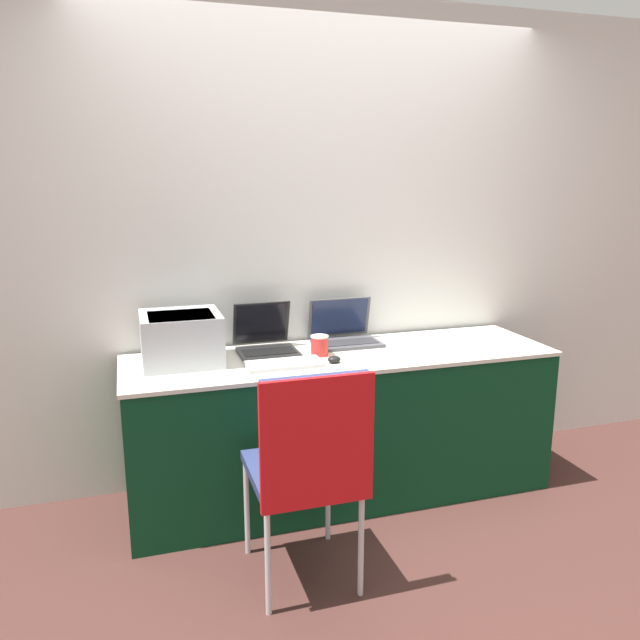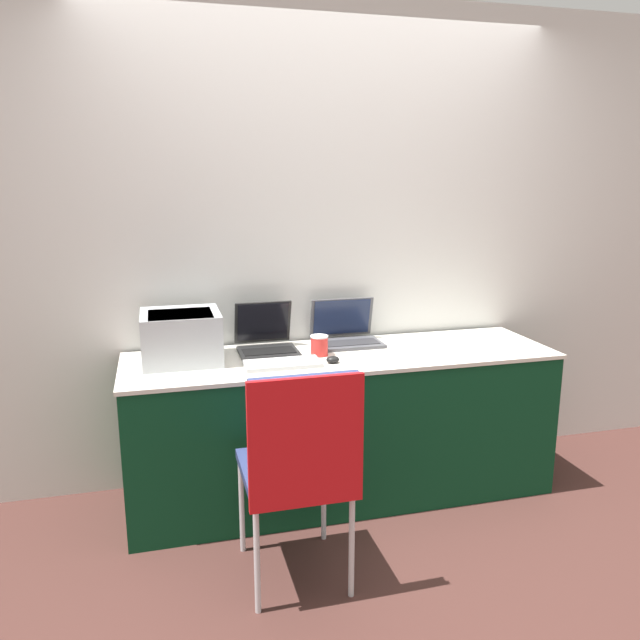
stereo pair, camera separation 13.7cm
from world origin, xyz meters
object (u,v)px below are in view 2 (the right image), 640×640
object	(u,v)px
printer	(181,335)
laptop_right	(346,334)
coffee_cup	(319,345)
mouse	(333,360)
laptop_left	(266,341)
chair	(300,456)
external_keyboard	(282,364)

from	to	relation	value
printer	laptop_right	distance (m)	0.90
coffee_cup	mouse	world-z (taller)	coffee_cup
laptop_left	chair	bearing A→B (deg)	-92.13
printer	external_keyboard	size ratio (longest dim) A/B	1.02
laptop_left	mouse	size ratio (longest dim) A/B	4.97
printer	external_keyboard	bearing A→B (deg)	-23.30
laptop_right	printer	bearing A→B (deg)	-172.08
printer	chair	size ratio (longest dim) A/B	0.39
laptop_right	laptop_left	bearing A→B (deg)	-174.52
laptop_left	chair	distance (m)	0.94
coffee_cup	mouse	distance (m)	0.15
external_keyboard	mouse	world-z (taller)	mouse
laptop_right	mouse	distance (m)	0.39
external_keyboard	chair	xyz separation A→B (m)	(-0.06, -0.63, -0.19)
external_keyboard	laptop_right	bearing A→B (deg)	37.46
laptop_left	laptop_right	xyz separation A→B (m)	(0.45, 0.04, -0.00)
printer	laptop_left	xyz separation A→B (m)	(0.44, 0.08, -0.08)
external_keyboard	mouse	distance (m)	0.25
external_keyboard	coffee_cup	xyz separation A→B (m)	(0.22, 0.13, 0.04)
mouse	external_keyboard	bearing A→B (deg)	175.96
external_keyboard	chair	distance (m)	0.66
printer	mouse	bearing A→B (deg)	-16.98
printer	laptop_left	bearing A→B (deg)	10.39
printer	external_keyboard	distance (m)	0.52
printer	laptop_left	world-z (taller)	same
laptop_right	coffee_cup	distance (m)	0.28
chair	laptop_right	bearing A→B (deg)	63.05
laptop_left	coffee_cup	size ratio (longest dim) A/B	3.14
chair	mouse	bearing A→B (deg)	63.10
external_keyboard	chair	size ratio (longest dim) A/B	0.38
external_keyboard	mouse	xyz separation A→B (m)	(0.25, -0.02, 0.01)
printer	external_keyboard	world-z (taller)	printer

